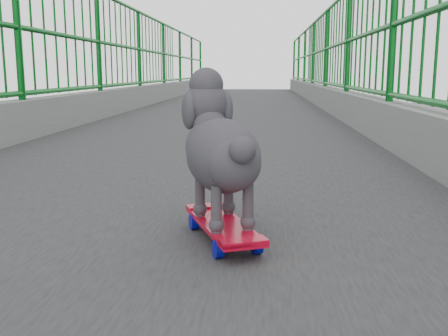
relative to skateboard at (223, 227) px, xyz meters
name	(u,v)px	position (x,y,z in m)	size (l,w,h in m)	color
railing	(201,112)	(-0.34, 2.43, 0.17)	(3.00, 24.00, 1.42)	gray
skateboard	(223,227)	(0.00, 0.00, 0.00)	(0.28, 0.46, 0.06)	red
poodle	(220,148)	(-0.01, 0.03, 0.24)	(0.32, 0.48, 0.43)	#322F34
car_0	(11,334)	(-6.34, 10.69, -6.29)	(1.78, 4.41, 1.50)	silver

